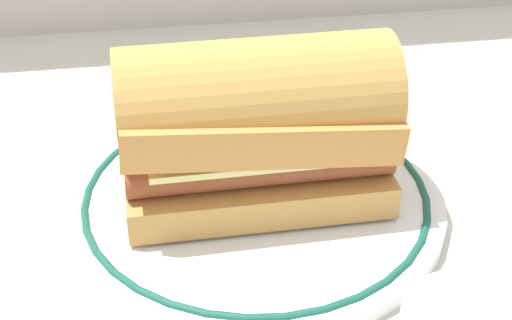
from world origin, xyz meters
TOP-DOWN VIEW (x-y plane):
  - ground_plane at (0.00, 0.00)m, footprint 1.50×1.50m
  - plate at (0.01, 0.01)m, footprint 0.29×0.29m
  - sausage_sandwich at (0.01, 0.01)m, footprint 0.20×0.10m
  - butter_knife at (0.12, 0.22)m, footprint 0.08×0.14m

SIDE VIEW (x-z plane):
  - ground_plane at x=0.00m, z-range 0.00..0.00m
  - butter_knife at x=0.12m, z-range 0.00..0.01m
  - plate at x=0.01m, z-range 0.00..0.02m
  - sausage_sandwich at x=0.01m, z-range 0.01..0.14m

